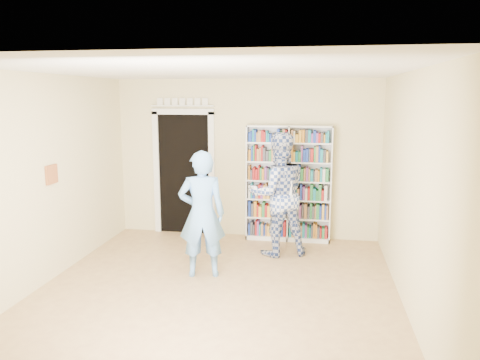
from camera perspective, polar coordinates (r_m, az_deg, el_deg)
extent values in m
plane|color=#996E4A|center=(6.00, -3.03, -13.55)|extent=(5.00, 5.00, 0.00)
plane|color=white|center=(5.49, -3.30, 13.17)|extent=(5.00, 5.00, 0.00)
plane|color=beige|center=(8.02, 0.76, 2.58)|extent=(4.50, 0.00, 4.50)
plane|color=beige|center=(6.46, -23.02, -0.09)|extent=(0.00, 5.00, 5.00)
plane|color=beige|center=(5.55, 20.13, -1.47)|extent=(0.00, 5.00, 5.00)
cube|color=white|center=(7.84, 5.93, -0.46)|extent=(1.41, 0.26, 1.94)
cube|color=white|center=(7.84, 5.93, -0.46)|extent=(0.02, 0.26, 1.94)
cube|color=black|center=(8.28, -6.80, 0.66)|extent=(0.90, 0.03, 2.10)
cube|color=white|center=(8.42, -10.10, 0.73)|extent=(0.10, 0.06, 2.20)
cube|color=white|center=(8.14, -3.46, 0.55)|extent=(0.10, 0.06, 2.20)
cube|color=white|center=(8.16, -7.00, 8.28)|extent=(1.10, 0.06, 0.10)
cube|color=white|center=(8.15, -7.03, 8.98)|extent=(1.10, 0.08, 0.02)
cube|color=brown|center=(6.61, -21.98, 0.64)|extent=(0.03, 0.25, 0.25)
imported|color=#659FE2|center=(6.28, -4.66, -4.17)|extent=(0.70, 0.54, 1.72)
imported|color=navy|center=(7.12, 4.69, -1.75)|extent=(1.11, 0.99, 1.89)
cube|color=white|center=(6.89, 5.40, -0.92)|extent=(0.23, 0.02, 0.32)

